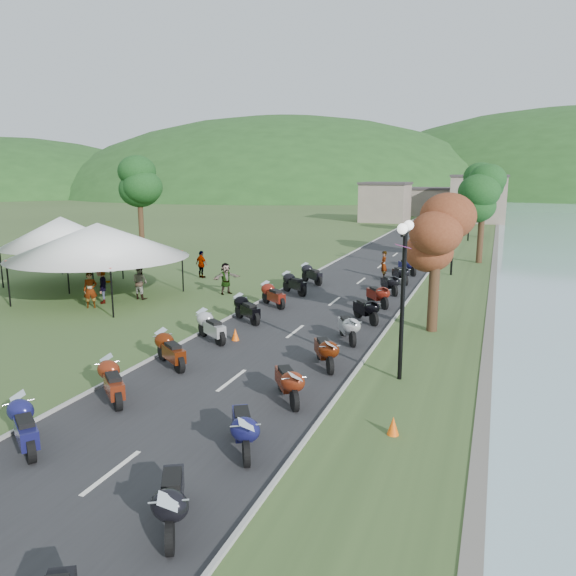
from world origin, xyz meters
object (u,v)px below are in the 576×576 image
(pedestrian_a, at_px, (92,308))
(pedestrian_c, at_px, (102,303))
(vendor_tent_main, at_px, (100,261))
(pedestrian_b, at_px, (141,299))

(pedestrian_a, bearing_deg, pedestrian_c, 61.45)
(vendor_tent_main, xyz_separation_m, pedestrian_b, (1.95, 0.67, -2.00))
(pedestrian_b, bearing_deg, pedestrian_a, 76.64)
(pedestrian_b, bearing_deg, pedestrian_c, 61.76)
(vendor_tent_main, height_order, pedestrian_b, vendor_tent_main)
(pedestrian_a, height_order, pedestrian_b, same)
(vendor_tent_main, distance_m, pedestrian_a, 2.87)
(vendor_tent_main, xyz_separation_m, pedestrian_a, (0.86, -1.88, -2.00))
(pedestrian_a, height_order, pedestrian_c, pedestrian_c)
(pedestrian_a, xyz_separation_m, pedestrian_b, (1.09, 2.55, 0.00))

